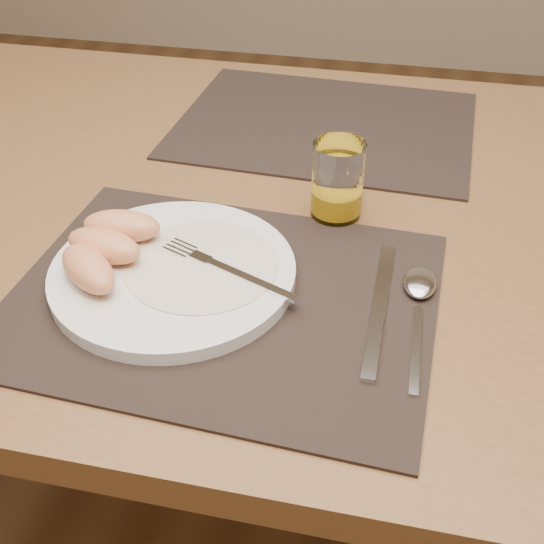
{
  "coord_description": "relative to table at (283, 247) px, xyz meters",
  "views": [
    {
      "loc": [
        0.15,
        -0.76,
        1.22
      ],
      "look_at": [
        0.03,
        -0.19,
        0.77
      ],
      "focal_mm": 45.0,
      "sensor_mm": 36.0,
      "label": 1
    }
  ],
  "objects": [
    {
      "name": "plate_dressing",
      "position": [
        -0.05,
        -0.19,
        0.1
      ],
      "size": [
        0.17,
        0.17,
        0.0
      ],
      "color": "white",
      "rests_on": "plate"
    },
    {
      "name": "juice_glass",
      "position": [
        0.07,
        -0.03,
        0.13
      ],
      "size": [
        0.06,
        0.06,
        0.1
      ],
      "color": "white",
      "rests_on": "placemat_near"
    },
    {
      "name": "spoon",
      "position": [
        0.18,
        -0.17,
        0.09
      ],
      "size": [
        0.04,
        0.19,
        0.01
      ],
      "color": "silver",
      "rests_on": "placemat_near"
    },
    {
      "name": "ground",
      "position": [
        0.0,
        0.0,
        -0.67
      ],
      "size": [
        5.0,
        5.0,
        0.0
      ],
      "primitive_type": "plane",
      "color": "brown",
      "rests_on": "ground"
    },
    {
      "name": "table",
      "position": [
        0.0,
        0.0,
        0.0
      ],
      "size": [
        1.4,
        0.9,
        0.75
      ],
      "color": "brown",
      "rests_on": "ground"
    },
    {
      "name": "placemat_far",
      "position": [
        0.02,
        0.22,
        0.09
      ],
      "size": [
        0.47,
        0.37,
        0.0
      ],
      "primitive_type": "cube",
      "rotation": [
        0.0,
        0.0,
        -0.05
      ],
      "color": "black",
      "rests_on": "table"
    },
    {
      "name": "fork",
      "position": [
        -0.03,
        -0.19,
        0.11
      ],
      "size": [
        0.17,
        0.08,
        0.0
      ],
      "color": "silver",
      "rests_on": "plate"
    },
    {
      "name": "knife",
      "position": [
        0.14,
        -0.22,
        0.09
      ],
      "size": [
        0.02,
        0.22,
        0.01
      ],
      "color": "silver",
      "rests_on": "placemat_near"
    },
    {
      "name": "plate",
      "position": [
        -0.08,
        -0.2,
        0.1
      ],
      "size": [
        0.27,
        0.27,
        0.02
      ],
      "primitive_type": "cylinder",
      "color": "white",
      "rests_on": "placemat_near"
    },
    {
      "name": "grapefruit_wedges",
      "position": [
        -0.16,
        -0.2,
        0.12
      ],
      "size": [
        0.1,
        0.15,
        0.04
      ],
      "color": "#E2905C",
      "rests_on": "plate"
    },
    {
      "name": "placemat_near",
      "position": [
        -0.02,
        -0.22,
        0.09
      ],
      "size": [
        0.47,
        0.37,
        0.0
      ],
      "primitive_type": "cube",
      "rotation": [
        0.0,
        0.0,
        -0.05
      ],
      "color": "black",
      "rests_on": "table"
    }
  ]
}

